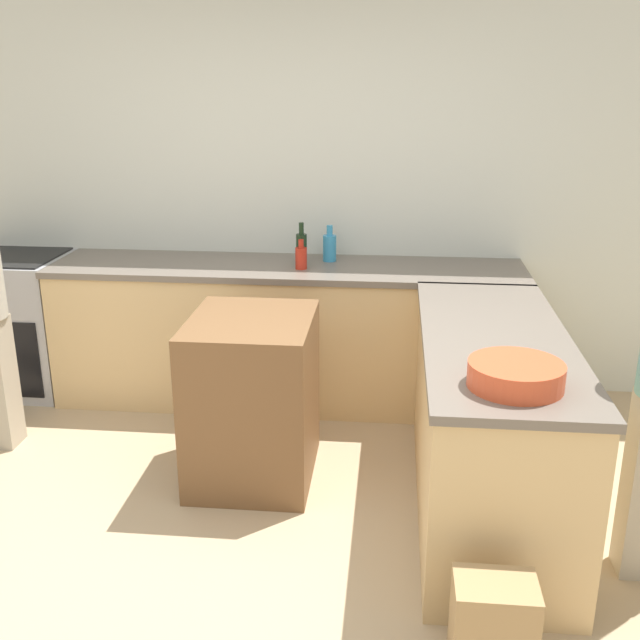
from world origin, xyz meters
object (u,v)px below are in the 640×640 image
range_oven (18,323)px  dish_soap_bottle (330,247)px  island_table (253,398)px  paper_bag (493,630)px  mixing_bowl (516,375)px  wine_bottle_dark (301,248)px  hot_sauce_bottle (301,257)px

range_oven → dish_soap_bottle: size_ratio=3.99×
island_table → dish_soap_bottle: bearing=74.9°
dish_soap_bottle → paper_bag: 2.76m
range_oven → mixing_bowl: mixing_bowl is taller
dish_soap_bottle → wine_bottle_dark: bearing=-152.5°
island_table → wine_bottle_dark: wine_bottle_dark is taller
hot_sauce_bottle → dish_soap_bottle: bearing=54.4°
island_table → hot_sauce_bottle: 1.09m
hot_sauce_bottle → dish_soap_bottle: dish_soap_bottle is taller
hot_sauce_bottle → wine_bottle_dark: bearing=96.1°
mixing_bowl → paper_bag: size_ratio=0.95×
island_table → mixing_bowl: size_ratio=2.38×
island_table → paper_bag: size_ratio=2.25×
range_oven → wine_bottle_dark: size_ratio=3.51×
range_oven → island_table: size_ratio=1.05×
island_table → mixing_bowl: mixing_bowl is taller
mixing_bowl → paper_bag: (-0.09, -0.52, -0.78)m
island_table → hot_sauce_bottle: size_ratio=4.78×
hot_sauce_bottle → paper_bag: size_ratio=0.47×
hot_sauce_bottle → wine_bottle_dark: (-0.01, 0.13, 0.03)m
wine_bottle_dark → paper_bag: 2.74m
range_oven → wine_bottle_dark: bearing=1.1°
range_oven → mixing_bowl: bearing=-31.3°
island_table → wine_bottle_dark: 1.22m
hot_sauce_bottle → island_table: bearing=-99.2°
island_table → dish_soap_bottle: size_ratio=3.81×
wine_bottle_dark → range_oven: bearing=-178.9°
range_oven → wine_bottle_dark: (1.96, 0.04, 0.57)m
mixing_bowl → hot_sauce_bottle: size_ratio=2.01×
hot_sauce_bottle → paper_bag: (0.97, -2.28, -0.80)m
island_table → mixing_bowl: 1.56m
mixing_bowl → wine_bottle_dark: size_ratio=1.41×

